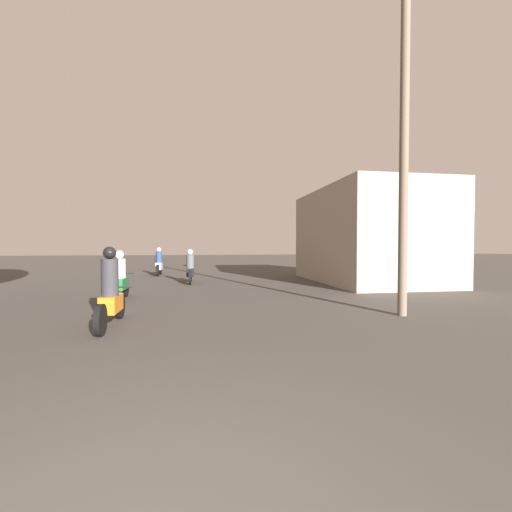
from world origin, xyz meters
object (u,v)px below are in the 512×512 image
(motorcycle_silver, at_px, (159,264))
(utility_pole_near, at_px, (404,123))
(motorcycle_black, at_px, (190,269))
(building_right_near, at_px, (366,236))
(motorcycle_green, at_px, (120,280))
(motorcycle_orange, at_px, (111,294))

(motorcycle_silver, xyz_separation_m, utility_pole_near, (6.64, -11.86, 3.71))
(motorcycle_black, relative_size, utility_pole_near, 0.24)
(utility_pole_near, bearing_deg, motorcycle_silver, 119.25)
(motorcycle_silver, distance_m, building_right_near, 10.66)
(motorcycle_green, xyz_separation_m, building_right_near, (9.58, 3.78, 1.44))
(motorcycle_green, bearing_deg, building_right_near, 13.94)
(motorcycle_black, bearing_deg, motorcycle_silver, 118.35)
(building_right_near, xyz_separation_m, utility_pole_near, (-2.80, -7.14, 2.29))
(building_right_near, bearing_deg, motorcycle_silver, 153.41)
(motorcycle_silver, height_order, utility_pole_near, utility_pole_near)
(motorcycle_green, distance_m, motorcycle_black, 4.75)
(motorcycle_orange, height_order, motorcycle_black, motorcycle_orange)
(motorcycle_orange, xyz_separation_m, motorcycle_green, (-0.56, 3.39, -0.05))
(motorcycle_orange, relative_size, motorcycle_silver, 1.10)
(building_right_near, distance_m, utility_pole_near, 8.00)
(utility_pole_near, bearing_deg, motorcycle_green, 153.65)
(motorcycle_green, bearing_deg, motorcycle_silver, 81.49)
(motorcycle_orange, relative_size, motorcycle_black, 1.05)
(motorcycle_green, xyz_separation_m, motorcycle_black, (1.88, 4.37, 0.00))
(motorcycle_green, relative_size, motorcycle_silver, 1.05)
(motorcycle_green, xyz_separation_m, motorcycle_silver, (0.13, 8.51, 0.02))
(motorcycle_silver, relative_size, building_right_near, 0.26)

